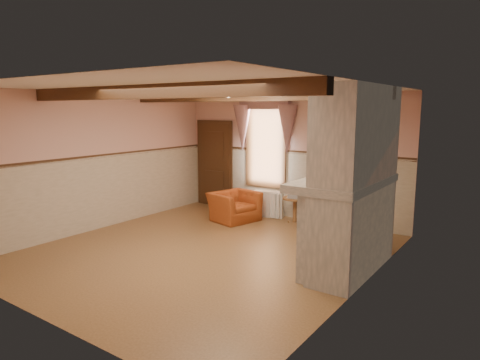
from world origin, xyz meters
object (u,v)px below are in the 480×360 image
Objects in this scene: armchair at (234,206)px; side_table at (295,210)px; radiator at (268,204)px; mantel_clock at (362,166)px; bowl at (339,178)px; oil_lamp at (356,166)px.

armchair reaches higher than side_table.
side_table is 0.71m from radiator.
armchair is 1.39× the size of radiator.
armchair is 3.35m from mantel_clock.
radiator is (-0.71, 0.06, 0.02)m from side_table.
oil_lamp is at bearing 90.00° from bowl.
side_table is at bearing 140.48° from oil_lamp.
bowl is at bearing -90.00° from mantel_clock.
bowl is at bearing -90.00° from oil_lamp.
armchair is 4.07× the size of mantel_clock.
radiator is at bearing 152.81° from mantel_clock.
radiator is 3.16m from mantel_clock.
oil_lamp is (3.06, -0.91, 1.24)m from armchair.
oil_lamp reaches higher than side_table.
mantel_clock is (3.06, -0.63, 1.20)m from armchair.
radiator is 3.31m from oil_lamp.
oil_lamp is (2.60, -1.61, 1.26)m from radiator.
bowl is at bearing -103.60° from armchair.
mantel_clock is at bearing 90.00° from oil_lamp.
oil_lamp is (0.00, 0.70, 0.10)m from bowl.
side_table is (1.17, 0.65, -0.04)m from armchair.
oil_lamp is at bearing -44.14° from radiator.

